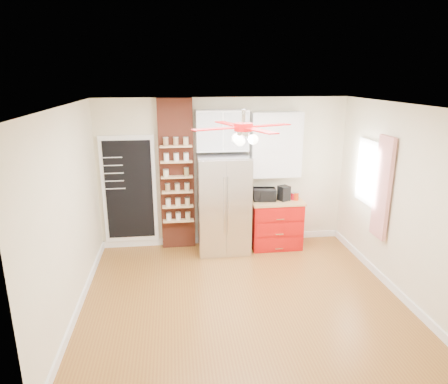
{
  "coord_description": "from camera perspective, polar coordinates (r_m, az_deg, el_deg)",
  "views": [
    {
      "loc": [
        -0.9,
        -5.02,
        3.06
      ],
      "look_at": [
        -0.13,
        0.9,
        1.31
      ],
      "focal_mm": 32.0,
      "sensor_mm": 36.0,
      "label": 1
    }
  ],
  "objects": [
    {
      "name": "wall_right",
      "position": [
        6.17,
        23.7,
        -1.19
      ],
      "size": [
        0.02,
        4.0,
        2.7
      ],
      "primitive_type": "cube",
      "color": "beige",
      "rests_on": "floor"
    },
    {
      "name": "canister_left",
      "position": [
        7.29,
        10.21,
        -0.6
      ],
      "size": [
        0.12,
        0.12,
        0.14
      ],
      "primitive_type": "cylinder",
      "rotation": [
        0.0,
        0.0,
        0.25
      ],
      "color": "#B02D09",
      "rests_on": "red_cabinet"
    },
    {
      "name": "wall_back",
      "position": [
        7.28,
        -0.06,
        2.74
      ],
      "size": [
        4.5,
        0.02,
        2.7
      ],
      "primitive_type": "cube",
      "color": "beige",
      "rests_on": "floor"
    },
    {
      "name": "red_cabinet",
      "position": [
        7.42,
        7.35,
        -4.4
      ],
      "size": [
        0.94,
        0.64,
        0.9
      ],
      "color": "#B40D0A",
      "rests_on": "floor"
    },
    {
      "name": "wall_front",
      "position": [
        3.59,
        8.26,
        -12.34
      ],
      "size": [
        4.5,
        0.02,
        2.7
      ],
      "primitive_type": "cube",
      "color": "beige",
      "rests_on": "floor"
    },
    {
      "name": "brick_pillar",
      "position": [
        7.15,
        -6.75,
        2.37
      ],
      "size": [
        0.6,
        0.16,
        2.7
      ],
      "primitive_type": "cube",
      "color": "brown",
      "rests_on": "floor"
    },
    {
      "name": "upper_glass_cabinet",
      "position": [
        6.96,
        -0.29,
        8.81
      ],
      "size": [
        0.9,
        0.35,
        0.7
      ],
      "primitive_type": "cube",
      "color": "white",
      "rests_on": "wall_back"
    },
    {
      "name": "ceiling",
      "position": [
        5.12,
        2.84,
        12.26
      ],
      "size": [
        4.5,
        4.5,
        0.0
      ],
      "primitive_type": "plane",
      "color": "white",
      "rests_on": "wall_back"
    },
    {
      "name": "toaster_oven",
      "position": [
        7.18,
        5.77,
        -0.35
      ],
      "size": [
        0.42,
        0.3,
        0.22
      ],
      "primitive_type": "imported",
      "rotation": [
        0.0,
        0.0,
        -0.09
      ],
      "color": "black",
      "rests_on": "red_cabinet"
    },
    {
      "name": "curtain",
      "position": [
        6.4,
        21.7,
        0.56
      ],
      "size": [
        0.06,
        0.4,
        1.55
      ],
      "primitive_type": "cube",
      "color": "red",
      "rests_on": "wall_right"
    },
    {
      "name": "canister_right",
      "position": [
        7.3,
        9.93,
        -0.61
      ],
      "size": [
        0.13,
        0.13,
        0.13
      ],
      "primitive_type": "cylinder",
      "rotation": [
        0.0,
        0.0,
        0.26
      ],
      "color": "#BA0A15",
      "rests_on": "red_cabinet"
    },
    {
      "name": "pantry_jar_oats",
      "position": [
        6.97,
        -8.29,
        2.65
      ],
      "size": [
        0.12,
        0.12,
        0.12
      ],
      "primitive_type": "cylinder",
      "rotation": [
        0.0,
        0.0,
        -0.29
      ],
      "color": "beige",
      "rests_on": "brick_pillar"
    },
    {
      "name": "window",
      "position": [
        6.87,
        19.99,
        2.62
      ],
      "size": [
        0.04,
        0.75,
        1.05
      ],
      "primitive_type": "cube",
      "color": "white",
      "rests_on": "wall_right"
    },
    {
      "name": "coffee_maker",
      "position": [
        7.22,
        8.55,
        -0.17
      ],
      "size": [
        0.23,
        0.23,
        0.27
      ],
      "primitive_type": "cube",
      "rotation": [
        0.0,
        0.0,
        0.4
      ],
      "color": "black",
      "rests_on": "red_cabinet"
    },
    {
      "name": "fridge",
      "position": [
        7.05,
        -0.08,
        -1.72
      ],
      "size": [
        0.9,
        0.7,
        1.75
      ],
      "primitive_type": "cube",
      "color": "silver",
      "rests_on": "floor"
    },
    {
      "name": "pantry_jar_beans",
      "position": [
        6.98,
        -5.38,
        2.84
      ],
      "size": [
        0.09,
        0.09,
        0.14
      ],
      "primitive_type": "cylinder",
      "rotation": [
        0.0,
        0.0,
        0.04
      ],
      "color": "olive",
      "rests_on": "brick_pillar"
    },
    {
      "name": "floor",
      "position": [
        5.95,
        2.47,
        -14.65
      ],
      "size": [
        4.5,
        4.5,
        0.0
      ],
      "primitive_type": "plane",
      "color": "brown",
      "rests_on": "ground"
    },
    {
      "name": "ceiling_fan",
      "position": [
        5.14,
        2.8,
        9.19
      ],
      "size": [
        1.4,
        1.4,
        0.44
      ],
      "color": "silver",
      "rests_on": "ceiling"
    },
    {
      "name": "upper_shelf_unit",
      "position": [
        7.21,
        7.42,
        6.72
      ],
      "size": [
        0.9,
        0.3,
        1.15
      ],
      "primitive_type": "cube",
      "color": "white",
      "rests_on": "wall_back"
    },
    {
      "name": "wall_left",
      "position": [
        5.48,
        -21.27,
        -3.03
      ],
      "size": [
        0.02,
        4.0,
        2.7
      ],
      "primitive_type": "cube",
      "color": "beige",
      "rests_on": "floor"
    },
    {
      "name": "chalkboard",
      "position": [
        7.3,
        -13.37,
        0.29
      ],
      "size": [
        0.95,
        0.05,
        1.95
      ],
      "color": "white",
      "rests_on": "wall_back"
    }
  ]
}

